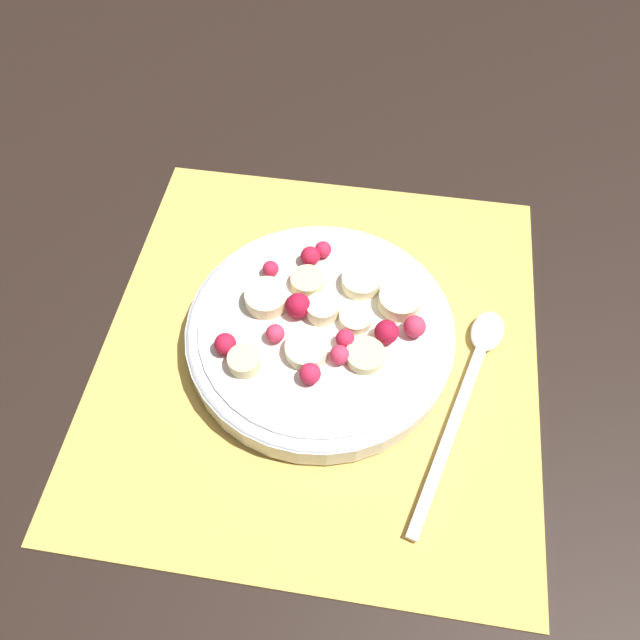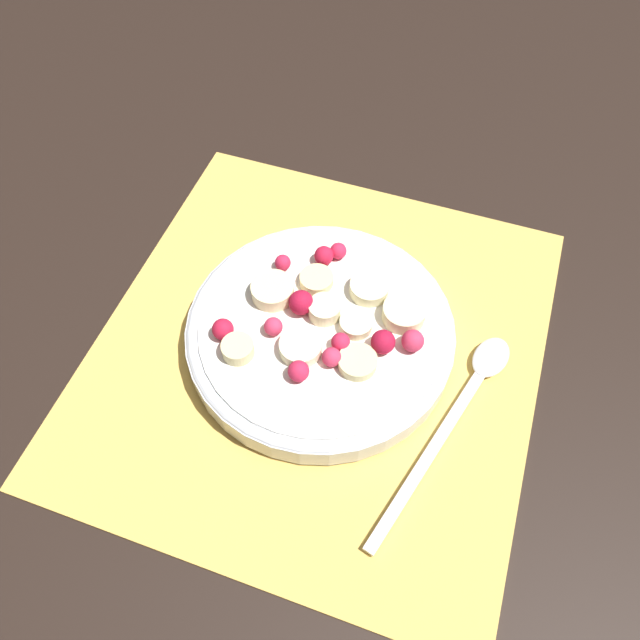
{
  "view_description": "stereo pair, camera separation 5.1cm",
  "coord_description": "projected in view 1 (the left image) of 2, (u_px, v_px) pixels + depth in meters",
  "views": [
    {
      "loc": [
        0.27,
        0.04,
        0.46
      ],
      "look_at": [
        -0.01,
        -0.0,
        0.04
      ],
      "focal_mm": 35.0,
      "sensor_mm": 36.0,
      "label": 1
    },
    {
      "loc": [
        0.26,
        0.09,
        0.46
      ],
      "look_at": [
        -0.01,
        -0.0,
        0.04
      ],
      "focal_mm": 35.0,
      "sensor_mm": 36.0,
      "label": 2
    }
  ],
  "objects": [
    {
      "name": "placemat",
      "position": [
        319.0,
        347.0,
        0.53
      ],
      "size": [
        0.39,
        0.37,
        0.01
      ],
      "color": "#E0B251",
      "rests_on": "ground_plane"
    },
    {
      "name": "ground_plane",
      "position": [
        319.0,
        349.0,
        0.54
      ],
      "size": [
        3.0,
        3.0,
        0.0
      ],
      "primitive_type": "plane",
      "color": "black"
    },
    {
      "name": "spoon",
      "position": [
        473.0,
        371.0,
        0.51
      ],
      "size": [
        0.21,
        0.08,
        0.01
      ],
      "rotation": [
        0.0,
        0.0,
        2.87
      ],
      "color": "silver",
      "rests_on": "placemat"
    },
    {
      "name": "fruit_bowl",
      "position": [
        320.0,
        330.0,
        0.52
      ],
      "size": [
        0.22,
        0.22,
        0.05
      ],
      "color": "silver",
      "rests_on": "placemat"
    }
  ]
}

